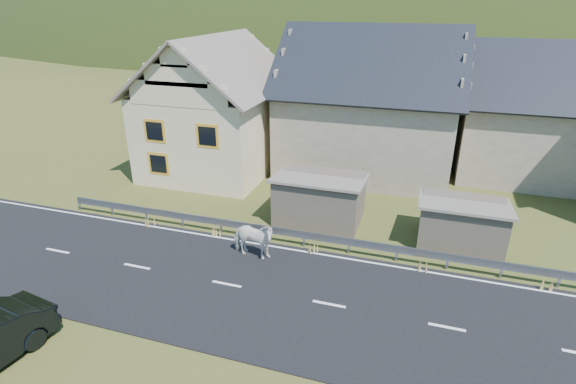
% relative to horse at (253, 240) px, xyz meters
% --- Properties ---
extents(ground, '(160.00, 160.00, 0.00)m').
position_rel_horse_xyz_m(ground, '(3.75, -2.12, -0.88)').
color(ground, '#35471A').
rests_on(ground, ground).
extents(road, '(60.00, 7.00, 0.04)m').
position_rel_horse_xyz_m(road, '(3.75, -2.12, -0.86)').
color(road, black).
rests_on(road, ground).
extents(lane_markings, '(60.00, 6.60, 0.01)m').
position_rel_horse_xyz_m(lane_markings, '(3.75, -2.12, -0.84)').
color(lane_markings, silver).
rests_on(lane_markings, road).
extents(guardrail, '(28.10, 0.09, 0.75)m').
position_rel_horse_xyz_m(guardrail, '(3.75, 1.56, -0.32)').
color(guardrail, '#93969B').
rests_on(guardrail, ground).
extents(shed_left, '(4.30, 3.30, 2.40)m').
position_rel_horse_xyz_m(shed_left, '(1.75, 4.38, 0.22)').
color(shed_left, brown).
rests_on(shed_left, ground).
extents(shed_right, '(3.80, 2.90, 2.20)m').
position_rel_horse_xyz_m(shed_right, '(8.25, 3.88, 0.12)').
color(shed_right, brown).
rests_on(shed_right, ground).
extents(house_cream, '(7.80, 9.80, 8.30)m').
position_rel_horse_xyz_m(house_cream, '(-6.25, 9.87, 3.47)').
color(house_cream, beige).
rests_on(house_cream, ground).
extents(house_stone_a, '(10.80, 9.80, 8.90)m').
position_rel_horse_xyz_m(house_stone_a, '(2.75, 12.88, 3.75)').
color(house_stone_a, tan).
rests_on(house_stone_a, ground).
extents(house_stone_b, '(9.80, 8.80, 8.10)m').
position_rel_horse_xyz_m(house_stone_b, '(12.75, 14.88, 3.35)').
color(house_stone_b, tan).
rests_on(house_stone_b, ground).
extents(mountain, '(440.00, 280.00, 260.00)m').
position_rel_horse_xyz_m(mountain, '(8.75, 177.88, -20.88)').
color(mountain, '#243010').
rests_on(mountain, ground).
extents(conifer_patch, '(76.00, 50.00, 28.00)m').
position_rel_horse_xyz_m(conifer_patch, '(-51.25, 107.88, 5.12)').
color(conifer_patch, black).
rests_on(conifer_patch, ground).
extents(horse, '(1.06, 2.06, 1.69)m').
position_rel_horse_xyz_m(horse, '(0.00, 0.00, 0.00)').
color(horse, white).
rests_on(horse, road).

